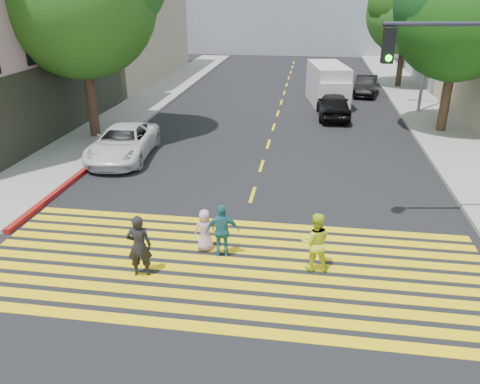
% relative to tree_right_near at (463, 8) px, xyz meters
% --- Properties ---
extents(ground, '(120.00, 120.00, 0.00)m').
position_rel_tree_right_near_xyz_m(ground, '(-8.55, -15.23, -5.90)').
color(ground, black).
extents(sidewalk_left, '(3.00, 40.00, 0.15)m').
position_rel_tree_right_near_xyz_m(sidewalk_left, '(-17.05, 6.77, -5.83)').
color(sidewalk_left, gray).
rests_on(sidewalk_left, ground).
extents(sidewalk_right, '(3.00, 60.00, 0.15)m').
position_rel_tree_right_near_xyz_m(sidewalk_right, '(-0.05, -0.23, -5.83)').
color(sidewalk_right, gray).
rests_on(sidewalk_right, ground).
extents(curb_red, '(0.20, 8.00, 0.16)m').
position_rel_tree_right_near_xyz_m(curb_red, '(-15.45, -9.23, -5.82)').
color(curb_red, maroon).
rests_on(curb_red, ground).
extents(crosswalk, '(13.40, 5.30, 0.01)m').
position_rel_tree_right_near_xyz_m(crosswalk, '(-8.55, -13.95, -5.90)').
color(crosswalk, yellow).
rests_on(crosswalk, ground).
extents(lane_line, '(0.12, 34.40, 0.01)m').
position_rel_tree_right_near_xyz_m(lane_line, '(-8.55, 7.27, -5.90)').
color(lane_line, yellow).
rests_on(lane_line, ground).
extents(building_left_tan, '(12.00, 16.00, 10.00)m').
position_rel_tree_right_near_xyz_m(building_left_tan, '(-24.55, 12.77, -0.90)').
color(building_left_tan, tan).
rests_on(building_left_tan, ground).
extents(tree_right_near, '(6.80, 6.32, 8.73)m').
position_rel_tree_right_near_xyz_m(tree_right_near, '(0.00, 0.00, 0.00)').
color(tree_right_near, black).
rests_on(tree_right_near, ground).
extents(tree_right_far, '(7.29, 7.24, 8.16)m').
position_rel_tree_right_near_xyz_m(tree_right_far, '(-0.30, 11.95, -0.39)').
color(tree_right_far, '#382F1F').
rests_on(tree_right_far, ground).
extents(pedestrian_man, '(0.68, 0.52, 1.68)m').
position_rel_tree_right_near_xyz_m(pedestrian_man, '(-10.72, -14.67, -5.06)').
color(pedestrian_man, black).
rests_on(pedestrian_man, ground).
extents(pedestrian_woman, '(0.84, 0.69, 1.61)m').
position_rel_tree_right_near_xyz_m(pedestrian_woman, '(-6.38, -13.74, -5.10)').
color(pedestrian_woman, '#CBDF26').
rests_on(pedestrian_woman, ground).
extents(pedestrian_child, '(0.69, 0.56, 1.22)m').
position_rel_tree_right_near_xyz_m(pedestrian_child, '(-9.38, -13.19, -5.29)').
color(pedestrian_child, '#D29DC3').
rests_on(pedestrian_child, ground).
extents(pedestrian_extra, '(0.95, 0.54, 1.53)m').
position_rel_tree_right_near_xyz_m(pedestrian_extra, '(-8.84, -13.44, -5.14)').
color(pedestrian_extra, '#277080').
rests_on(pedestrian_extra, ground).
extents(white_sedan, '(2.69, 5.11, 1.37)m').
position_rel_tree_right_near_xyz_m(white_sedan, '(-14.52, -6.12, -5.22)').
color(white_sedan, silver).
rests_on(white_sedan, ground).
extents(dark_car_near, '(1.93, 4.33, 1.45)m').
position_rel_tree_right_near_xyz_m(dark_car_near, '(-5.39, 2.18, -5.18)').
color(dark_car_near, black).
rests_on(dark_car_near, ground).
extents(silver_car, '(2.43, 4.72, 1.31)m').
position_rel_tree_right_near_xyz_m(silver_car, '(-4.92, 14.78, -5.25)').
color(silver_car, '#969799').
rests_on(silver_car, ground).
extents(dark_car_parked, '(1.99, 4.13, 1.30)m').
position_rel_tree_right_near_xyz_m(dark_car_parked, '(-2.99, 8.90, -5.25)').
color(dark_car_parked, black).
rests_on(dark_car_parked, ground).
extents(white_van, '(2.73, 5.39, 2.42)m').
position_rel_tree_right_near_xyz_m(white_van, '(-5.64, 5.65, -4.75)').
color(white_van, '#BDBDBD').
rests_on(white_van, ground).
extents(street_lamp, '(2.26, 0.38, 9.99)m').
position_rel_tree_right_near_xyz_m(street_lamp, '(-0.61, 4.03, -0.17)').
color(street_lamp, gray).
rests_on(street_lamp, ground).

